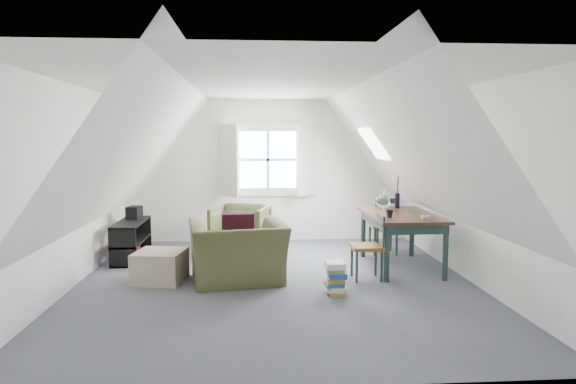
{
  "coord_description": "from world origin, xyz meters",
  "views": [
    {
      "loc": [
        -0.29,
        -6.34,
        1.84
      ],
      "look_at": [
        0.2,
        0.6,
        1.1
      ],
      "focal_mm": 32.0,
      "sensor_mm": 36.0,
      "label": 1
    }
  ],
  "objects": [
    {
      "name": "dining_chair_near",
      "position": [
        1.23,
        0.11,
        0.44
      ],
      "size": [
        0.4,
        0.4,
        0.85
      ],
      "rotation": [
        0.0,
        0.0,
        -1.45
      ],
      "color": "brown",
      "rests_on": "floor"
    },
    {
      "name": "dining_table",
      "position": [
        1.81,
        0.66,
        0.67
      ],
      "size": [
        0.93,
        1.55,
        0.78
      ],
      "rotation": [
        0.0,
        0.0,
        0.05
      ],
      "color": "#361C0D",
      "rests_on": "floor"
    },
    {
      "name": "wall_back",
      "position": [
        0.0,
        2.75,
        1.25
      ],
      "size": [
        5.0,
        0.0,
        5.0
      ],
      "primitive_type": "plane",
      "rotation": [
        1.57,
        0.0,
        0.0
      ],
      "color": "white",
      "rests_on": "ground"
    },
    {
      "name": "vase_twigs",
      "position": [
        1.91,
        1.21,
        0.9
      ],
      "size": [
        0.07,
        0.08,
        0.56
      ],
      "rotation": [
        0.0,
        0.0,
        -0.09
      ],
      "color": "black",
      "rests_on": "dining_table"
    },
    {
      "name": "slope_left",
      "position": [
        -1.55,
        0.0,
        1.78
      ],
      "size": [
        3.19,
        5.5,
        4.48
      ],
      "primitive_type": "plane",
      "rotation": [
        0.0,
        2.19,
        0.0
      ],
      "color": "white",
      "rests_on": "wall_left"
    },
    {
      "name": "slope_right",
      "position": [
        1.55,
        0.0,
        1.78
      ],
      "size": [
        3.19,
        5.5,
        4.48
      ],
      "primitive_type": "plane",
      "rotation": [
        0.0,
        -2.19,
        0.0
      ],
      "color": "white",
      "rests_on": "wall_right"
    },
    {
      "name": "armchair_near",
      "position": [
        -0.47,
        0.11,
        0.0
      ],
      "size": [
        1.33,
        1.21,
        0.77
      ],
      "primitive_type": "imported",
      "rotation": [
        0.0,
        0.0,
        3.3
      ],
      "color": "#494C2B",
      "rests_on": "floor"
    },
    {
      "name": "armchair_far",
      "position": [
        -0.47,
        1.72,
        0.0
      ],
      "size": [
        1.02,
        1.04,
        0.78
      ],
      "primitive_type": "imported",
      "rotation": [
        0.0,
        0.0,
        -0.26
      ],
      "color": "#494C2B",
      "rests_on": "floor"
    },
    {
      "name": "dormer_window",
      "position": [
        0.0,
        2.68,
        1.45
      ],
      "size": [
        1.71,
        0.35,
        1.3
      ],
      "color": "white",
      "rests_on": "wall_back"
    },
    {
      "name": "wall_right",
      "position": [
        2.5,
        0.0,
        1.25
      ],
      "size": [
        0.0,
        5.5,
        5.5
      ],
      "primitive_type": "plane",
      "rotation": [
        1.57,
        0.0,
        -1.57
      ],
      "color": "white",
      "rests_on": "ground"
    },
    {
      "name": "dining_chair_far",
      "position": [
        1.79,
        1.54,
        0.47
      ],
      "size": [
        0.43,
        0.43,
        0.91
      ],
      "rotation": [
        0.0,
        0.0,
        3.38
      ],
      "color": "brown",
      "rests_on": "floor"
    },
    {
      "name": "electronics_box",
      "position": [
        -2.12,
        1.71,
        0.67
      ],
      "size": [
        0.23,
        0.29,
        0.21
      ],
      "primitive_type": "cube",
      "rotation": [
        0.0,
        0.0,
        -0.17
      ],
      "color": "black",
      "rests_on": "media_shelf"
    },
    {
      "name": "floor",
      "position": [
        0.0,
        0.0,
        0.0
      ],
      "size": [
        5.5,
        5.5,
        0.0
      ],
      "primitive_type": "plane",
      "color": "#515156",
      "rests_on": "ground"
    },
    {
      "name": "skylight",
      "position": [
        1.55,
        1.3,
        1.75
      ],
      "size": [
        0.35,
        0.75,
        0.47
      ],
      "primitive_type": "cube",
      "rotation": [
        0.0,
        0.95,
        0.0
      ],
      "color": "white",
      "rests_on": "slope_right"
    },
    {
      "name": "ottoman",
      "position": [
        -1.47,
        0.19,
        0.2
      ],
      "size": [
        0.69,
        0.69,
        0.4
      ],
      "primitive_type": "cube",
      "rotation": [
        0.0,
        0.0,
        -0.17
      ],
      "color": "tan",
      "rests_on": "floor"
    },
    {
      "name": "media_shelf",
      "position": [
        -2.12,
        1.42,
        0.26
      ],
      "size": [
        0.38,
        1.13,
        0.58
      ],
      "rotation": [
        0.0,
        0.0,
        0.06
      ],
      "color": "black",
      "rests_on": "floor"
    },
    {
      "name": "throw_pillow",
      "position": [
        -0.47,
        0.26,
        0.69
      ],
      "size": [
        0.43,
        0.26,
        0.43
      ],
      "primitive_type": "cube",
      "rotation": [
        0.31,
        0.0,
        0.06
      ],
      "color": "#350E1D",
      "rests_on": "armchair_near"
    },
    {
      "name": "wall_left",
      "position": [
        -2.5,
        0.0,
        1.25
      ],
      "size": [
        0.0,
        5.5,
        5.5
      ],
      "primitive_type": "plane",
      "rotation": [
        1.57,
        0.0,
        1.57
      ],
      "color": "white",
      "rests_on": "ground"
    },
    {
      "name": "cup",
      "position": [
        1.56,
        0.36,
        0.78
      ],
      "size": [
        0.1,
        0.1,
        0.09
      ],
      "primitive_type": "imported",
      "rotation": [
        0.0,
        0.0,
        0.02
      ],
      "color": "black",
      "rests_on": "dining_table"
    },
    {
      "name": "magazine_stack",
      "position": [
        0.7,
        -0.47,
        0.19
      ],
      "size": [
        0.28,
        0.33,
        0.38
      ],
      "rotation": [
        0.0,
        0.0,
        -0.37
      ],
      "color": "#B29933",
      "rests_on": "floor"
    },
    {
      "name": "paper_box",
      "position": [
        2.01,
        0.21,
        0.8
      ],
      "size": [
        0.12,
        0.08,
        0.04
      ],
      "primitive_type": "cube",
      "rotation": [
        0.0,
        0.0,
        0.08
      ],
      "color": "white",
      "rests_on": "dining_table"
    },
    {
      "name": "wall_front",
      "position": [
        0.0,
        -2.75,
        1.25
      ],
      "size": [
        5.0,
        0.0,
        5.0
      ],
      "primitive_type": "plane",
      "rotation": [
        -1.57,
        0.0,
        0.0
      ],
      "color": "white",
      "rests_on": "ground"
    },
    {
      "name": "ceiling",
      "position": [
        0.0,
        0.0,
        2.5
      ],
      "size": [
        5.5,
        5.5,
        0.0
      ],
      "primitive_type": "plane",
      "rotation": [
        3.14,
        0.0,
        0.0
      ],
      "color": "white",
      "rests_on": "wall_back"
    },
    {
      "name": "demijohn",
      "position": [
        1.66,
        1.11,
        0.9
      ],
      "size": [
        0.22,
        0.22,
        0.31
      ],
      "rotation": [
        0.0,
        0.0,
        0.11
      ],
      "color": "silver",
      "rests_on": "dining_table"
    }
  ]
}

